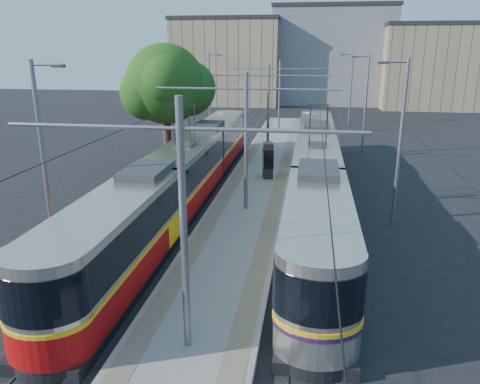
# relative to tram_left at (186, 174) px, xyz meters

# --- Properties ---
(ground) EXTENTS (160.00, 160.00, 0.00)m
(ground) POSITION_rel_tram_left_xyz_m (3.60, -9.36, -1.71)
(ground) COLOR black
(ground) RESTS_ON ground
(platform) EXTENTS (4.00, 50.00, 0.30)m
(platform) POSITION_rel_tram_left_xyz_m (3.60, 7.64, -1.56)
(platform) COLOR gray
(platform) RESTS_ON ground
(tactile_strip_left) EXTENTS (0.70, 50.00, 0.01)m
(tactile_strip_left) POSITION_rel_tram_left_xyz_m (2.15, 7.64, -1.40)
(tactile_strip_left) COLOR gray
(tactile_strip_left) RESTS_ON platform
(tactile_strip_right) EXTENTS (0.70, 50.00, 0.01)m
(tactile_strip_right) POSITION_rel_tram_left_xyz_m (5.05, 7.64, -1.40)
(tactile_strip_right) COLOR gray
(tactile_strip_right) RESTS_ON platform
(rails) EXTENTS (8.71, 70.00, 0.03)m
(rails) POSITION_rel_tram_left_xyz_m (3.60, 7.64, -1.69)
(rails) COLOR gray
(rails) RESTS_ON ground
(track_arrow) EXTENTS (1.20, 5.00, 0.01)m
(track_arrow) POSITION_rel_tram_left_xyz_m (-0.00, -12.36, -1.70)
(track_arrow) COLOR silver
(track_arrow) RESTS_ON ground
(tram_left) EXTENTS (2.43, 30.60, 5.50)m
(tram_left) POSITION_rel_tram_left_xyz_m (0.00, 0.00, 0.00)
(tram_left) COLOR black
(tram_left) RESTS_ON ground
(tram_right) EXTENTS (2.43, 30.58, 5.50)m
(tram_right) POSITION_rel_tram_left_xyz_m (7.20, 1.14, 0.15)
(tram_right) COLOR black
(tram_right) RESTS_ON ground
(catenary) EXTENTS (9.20, 70.00, 7.00)m
(catenary) POSITION_rel_tram_left_xyz_m (3.60, 4.80, 2.82)
(catenary) COLOR gray
(catenary) RESTS_ON platform
(street_lamps) EXTENTS (15.18, 38.22, 8.00)m
(street_lamps) POSITION_rel_tram_left_xyz_m (3.60, 11.64, 2.48)
(street_lamps) COLOR gray
(street_lamps) RESTS_ON ground
(shelter) EXTENTS (0.82, 1.14, 2.30)m
(shelter) POSITION_rel_tram_left_xyz_m (4.15, 5.01, -0.20)
(shelter) COLOR black
(shelter) RESTS_ON platform
(tree) EXTENTS (6.04, 5.59, 8.78)m
(tree) POSITION_rel_tram_left_xyz_m (-2.88, 7.57, 4.23)
(tree) COLOR #382314
(tree) RESTS_ON ground
(building_left) EXTENTS (16.32, 12.24, 12.91)m
(building_left) POSITION_rel_tram_left_xyz_m (-6.40, 50.64, 4.76)
(building_left) COLOR tan
(building_left) RESTS_ON ground
(building_centre) EXTENTS (18.36, 14.28, 14.73)m
(building_centre) POSITION_rel_tram_left_xyz_m (9.60, 54.64, 5.67)
(building_centre) COLOR gray
(building_centre) RESTS_ON ground
(building_right) EXTENTS (14.28, 10.20, 11.90)m
(building_right) POSITION_rel_tram_left_xyz_m (23.60, 48.64, 4.25)
(building_right) COLOR tan
(building_right) RESTS_ON ground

